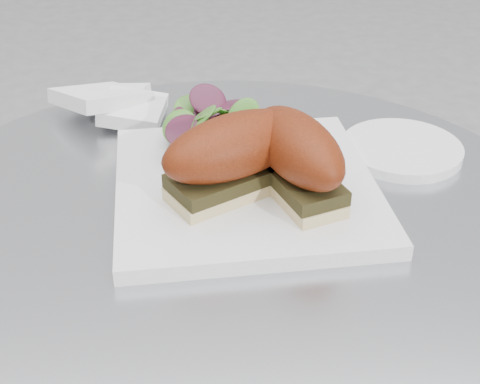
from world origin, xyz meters
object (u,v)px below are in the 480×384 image
object	(u,v)px
plate	(245,187)
sandwich_right	(297,155)
saucer	(402,149)
sandwich_left	(235,154)

from	to	relation	value
plate	sandwich_right	bearing A→B (deg)	-29.74
plate	sandwich_right	size ratio (longest dim) A/B	1.69
sandwich_right	saucer	world-z (taller)	sandwich_right
plate	sandwich_left	distance (m)	0.06
plate	sandwich_left	world-z (taller)	sandwich_left
plate	saucer	size ratio (longest dim) A/B	1.93
sandwich_left	sandwich_right	world-z (taller)	same
sandwich_right	saucer	size ratio (longest dim) A/B	1.14
sandwich_left	saucer	bearing A→B (deg)	-4.80
sandwich_left	plate	bearing A→B (deg)	29.29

